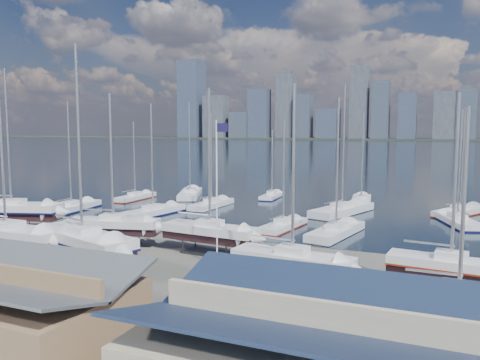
% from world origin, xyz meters
% --- Properties ---
extents(ground, '(1400.00, 1400.00, 0.00)m').
position_xyz_m(ground, '(0.00, -10.00, 0.00)').
color(ground, '#605E59').
rests_on(ground, ground).
extents(water, '(1400.00, 600.00, 0.40)m').
position_xyz_m(water, '(0.00, 300.00, -0.15)').
color(water, '#1A243D').
rests_on(water, ground).
extents(far_shore, '(1400.00, 80.00, 2.20)m').
position_xyz_m(far_shore, '(0.00, 560.00, 1.10)').
color(far_shore, '#2D332D').
rests_on(far_shore, ground).
extents(skyline, '(639.14, 43.80, 107.69)m').
position_xyz_m(skyline, '(-7.83, 553.76, 39.09)').
color(skyline, '#475166').
rests_on(skyline, far_shore).
extents(shed_grey, '(12.60, 8.40, 4.17)m').
position_xyz_m(shed_grey, '(0.00, -26.00, 2.15)').
color(shed_grey, '#8C6B4C').
rests_on(shed_grey, ground).
extents(shed_blue, '(13.65, 9.45, 4.71)m').
position_xyz_m(shed_blue, '(16.00, -26.00, 2.42)').
color(shed_blue, '#BFB293').
rests_on(shed_blue, ground).
extents(sailboat_cradle_0, '(11.61, 6.42, 17.93)m').
position_xyz_m(sailboat_cradle_0, '(-23.75, -5.42, 2.17)').
color(sailboat_cradle_0, '#2D2D33').
rests_on(sailboat_cradle_0, ground).
extents(sailboat_cradle_1, '(11.07, 3.31, 17.66)m').
position_xyz_m(sailboat_cradle_1, '(-13.50, -14.89, 2.16)').
color(sailboat_cradle_1, '#2D2D33').
rests_on(sailboat_cradle_1, ground).
extents(sailboat_cradle_2, '(9.24, 4.74, 14.64)m').
position_xyz_m(sailboat_cradle_2, '(-8.41, -7.03, 2.01)').
color(sailboat_cradle_2, '#2D2D33').
rests_on(sailboat_cradle_2, ground).
extents(sailboat_cradle_3, '(11.56, 6.35, 17.86)m').
position_xyz_m(sailboat_cradle_3, '(-5.99, -14.03, 2.17)').
color(sailboat_cradle_3, '#2D2D33').
rests_on(sailboat_cradle_3, ground).
extents(sailboat_cradle_4, '(9.24, 3.36, 14.86)m').
position_xyz_m(sailboat_cradle_4, '(1.59, -6.11, 2.02)').
color(sailboat_cradle_4, '#2D2D33').
rests_on(sailboat_cradle_4, ground).
extents(sailboat_cradle_5, '(8.99, 3.46, 14.30)m').
position_xyz_m(sailboat_cradle_5, '(11.18, -12.32, 1.98)').
color(sailboat_cradle_5, '#2D2D33').
rests_on(sailboat_cradle_5, ground).
extents(sailboat_cradle_6, '(8.50, 3.19, 13.60)m').
position_xyz_m(sailboat_cradle_6, '(21.44, -9.32, 1.95)').
color(sailboat_cradle_6, '#2D2D33').
rests_on(sailboat_cradle_6, ground).
extents(sailboat_cradle_7, '(7.45, 2.18, 12.40)m').
position_xyz_m(sailboat_cradle_7, '(21.69, -15.79, 1.89)').
color(sailboat_cradle_7, '#2D2D33').
rests_on(sailboat_cradle_7, ground).
extents(sailboat_moored_0, '(4.30, 10.87, 15.81)m').
position_xyz_m(sailboat_moored_0, '(-26.18, 6.50, 0.31)').
color(sailboat_moored_0, black).
rests_on(sailboat_moored_0, water).
extents(sailboat_moored_1, '(2.57, 8.86, 13.20)m').
position_xyz_m(sailboat_moored_1, '(-24.51, 18.98, 0.31)').
color(sailboat_moored_1, black).
rests_on(sailboat_moored_1, water).
extents(sailboat_moored_2, '(7.14, 11.37, 16.67)m').
position_xyz_m(sailboat_moored_2, '(-17.79, 25.10, 0.32)').
color(sailboat_moored_2, black).
rests_on(sailboat_moored_2, water).
extents(sailboat_moored_3, '(4.45, 10.57, 15.31)m').
position_xyz_m(sailboat_moored_3, '(-14.03, 8.28, 0.31)').
color(sailboat_moored_3, black).
rests_on(sailboat_moored_3, water).
extents(sailboat_moored_4, '(3.08, 9.54, 14.24)m').
position_xyz_m(sailboat_moored_4, '(-9.77, 17.05, 0.32)').
color(sailboat_moored_4, black).
rests_on(sailboat_moored_4, water).
extents(sailboat_moored_5, '(2.55, 8.01, 11.84)m').
position_xyz_m(sailboat_moored_5, '(-4.66, 29.21, 0.31)').
color(sailboat_moored_5, black).
rests_on(sailboat_moored_5, water).
extents(sailboat_moored_6, '(3.57, 8.87, 12.88)m').
position_xyz_m(sailboat_moored_6, '(4.49, 6.59, 0.31)').
color(sailboat_moored_6, black).
rests_on(sailboat_moored_6, water).
extents(sailboat_moored_7, '(6.96, 12.36, 17.99)m').
position_xyz_m(sailboat_moored_7, '(8.84, 18.76, 0.33)').
color(sailboat_moored_7, black).
rests_on(sailboat_moored_7, water).
extents(sailboat_moored_8, '(3.85, 10.07, 14.69)m').
position_xyz_m(sailboat_moored_8, '(9.82, 28.97, 0.31)').
color(sailboat_moored_8, black).
rests_on(sailboat_moored_8, water).
extents(sailboat_moored_9, '(4.65, 10.40, 15.17)m').
position_xyz_m(sailboat_moored_9, '(10.69, 5.49, 0.32)').
color(sailboat_moored_9, black).
rests_on(sailboat_moored_9, water).
extents(sailboat_moored_10, '(5.61, 9.91, 14.29)m').
position_xyz_m(sailboat_moored_10, '(22.74, 17.22, 0.31)').
color(sailboat_moored_10, black).
rests_on(sailboat_moored_10, water).
extents(sailboat_moored_11, '(7.27, 10.01, 14.82)m').
position_xyz_m(sailboat_moored_11, '(23.35, 24.22, 0.31)').
color(sailboat_moored_11, black).
rests_on(sailboat_moored_11, water).
extents(car_a, '(2.40, 4.78, 1.56)m').
position_xyz_m(car_a, '(-5.01, -18.70, 0.78)').
color(car_a, gray).
rests_on(car_a, ground).
extents(car_b, '(5.16, 3.28, 1.60)m').
position_xyz_m(car_b, '(-0.14, -20.40, 0.80)').
color(car_b, gray).
rests_on(car_b, ground).
extents(car_c, '(2.41, 4.72, 1.28)m').
position_xyz_m(car_c, '(1.58, -20.06, 0.64)').
color(car_c, gray).
rests_on(car_c, ground).
extents(car_d, '(3.03, 5.39, 1.47)m').
position_xyz_m(car_d, '(12.00, -18.24, 0.74)').
color(car_d, gray).
rests_on(car_d, ground).
extents(flagpole, '(1.06, 0.12, 11.97)m').
position_xyz_m(flagpole, '(4.11, -9.68, 6.89)').
color(flagpole, white).
rests_on(flagpole, ground).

